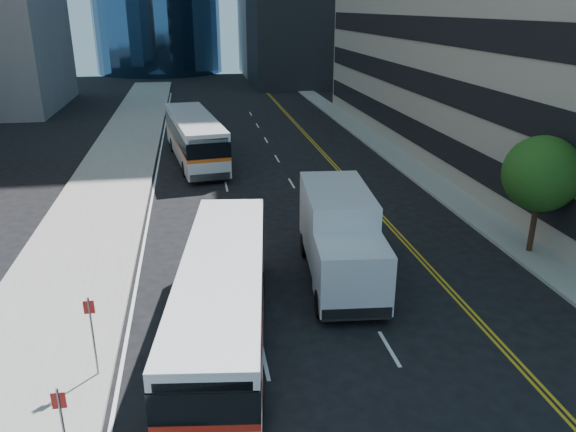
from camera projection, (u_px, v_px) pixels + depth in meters
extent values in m
plane|color=black|center=(396.00, 390.00, 15.91)|extent=(160.00, 160.00, 0.00)
cube|color=gray|center=(116.00, 168.00, 37.32)|extent=(5.00, 90.00, 0.15)
cube|color=gray|center=(396.00, 156.00, 40.37)|extent=(2.00, 90.00, 0.15)
cylinder|color=#332114|center=(533.00, 227.00, 24.26)|extent=(0.24, 0.24, 2.20)
sphere|color=#1F4313|center=(542.00, 174.00, 23.42)|extent=(3.20, 3.20, 3.20)
cube|color=silver|center=(224.00, 319.00, 17.91)|extent=(3.94, 11.61, 1.04)
cube|color=red|center=(224.00, 302.00, 17.69)|extent=(3.96, 11.63, 0.21)
cube|color=black|center=(223.00, 287.00, 17.51)|extent=(3.96, 11.63, 0.85)
cube|color=silver|center=(222.00, 266.00, 17.26)|extent=(3.94, 11.61, 0.47)
cylinder|color=black|center=(174.00, 399.00, 14.81)|extent=(0.41, 0.98, 0.95)
cylinder|color=black|center=(258.00, 398.00, 14.89)|extent=(0.41, 0.98, 0.95)
cylinder|color=black|center=(200.00, 285.00, 20.85)|extent=(0.41, 0.98, 0.95)
cylinder|color=black|center=(260.00, 284.00, 20.92)|extent=(0.41, 0.98, 0.95)
cube|color=silver|center=(195.00, 148.00, 39.05)|extent=(4.22, 12.44, 1.12)
cube|color=#E75715|center=(195.00, 139.00, 38.82)|extent=(4.24, 12.46, 0.22)
cube|color=black|center=(194.00, 131.00, 38.62)|extent=(4.24, 12.46, 0.91)
cube|color=silver|center=(193.00, 120.00, 38.35)|extent=(4.22, 12.44, 0.51)
cylinder|color=black|center=(185.00, 169.00, 35.59)|extent=(0.44, 1.05, 1.02)
cylinder|color=black|center=(222.00, 166.00, 36.25)|extent=(0.44, 1.05, 1.02)
cylinder|color=black|center=(173.00, 145.00, 41.77)|extent=(0.44, 1.05, 1.02)
cylinder|color=black|center=(205.00, 143.00, 42.43)|extent=(0.44, 1.05, 1.02)
cube|color=silver|center=(352.00, 274.00, 19.43)|extent=(2.68, 2.50, 2.17)
cube|color=black|center=(358.00, 276.00, 18.37)|extent=(2.28, 0.27, 1.14)
cube|color=silver|center=(336.00, 220.00, 22.60)|extent=(2.93, 5.17, 2.69)
cube|color=black|center=(340.00, 267.00, 22.08)|extent=(2.50, 6.97, 0.26)
cylinder|color=black|center=(320.00, 304.00, 19.52)|extent=(0.38, 1.02, 0.99)
cylinder|color=black|center=(383.00, 302.00, 19.67)|extent=(0.38, 1.02, 0.99)
cylinder|color=black|center=(305.00, 245.00, 24.35)|extent=(0.38, 1.02, 0.99)
cylinder|color=black|center=(356.00, 243.00, 24.50)|extent=(0.38, 1.02, 0.99)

